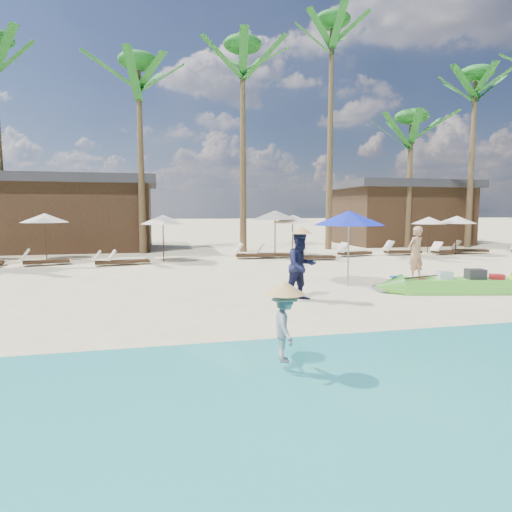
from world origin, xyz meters
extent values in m
plane|color=beige|center=(0.00, 0.00, 0.00)|extent=(240.00, 240.00, 0.00)
cube|color=tan|center=(0.00, -5.00, 0.00)|extent=(240.00, 4.50, 0.01)
cube|color=#58C53C|center=(5.68, 0.53, 0.20)|extent=(3.41, 1.38, 0.40)
cube|color=white|center=(5.68, 0.53, 0.22)|extent=(2.92, 1.09, 0.18)
cube|color=#262628|center=(6.09, 0.45, 0.49)|extent=(0.54, 0.46, 0.37)
cube|color=silver|center=(5.28, 0.67, 0.46)|extent=(0.43, 0.39, 0.29)
cube|color=red|center=(6.64, 0.27, 0.43)|extent=(0.36, 0.32, 0.23)
cylinder|color=red|center=(4.66, 0.80, 0.36)|extent=(0.23, 0.23, 0.09)
cylinder|color=#262628|center=(4.38, 0.76, 0.35)|extent=(0.21, 0.21, 0.08)
sphere|color=#C6C47C|center=(4.08, 0.87, 0.41)|extent=(0.19, 0.19, 0.19)
imported|color=tan|center=(5.88, 3.01, 0.89)|extent=(0.76, 0.62, 1.79)
imported|color=#141637|center=(1.03, 0.60, 0.89)|extent=(1.01, 0.88, 1.78)
imported|color=gray|center=(-0.81, -4.09, 0.69)|extent=(0.45, 0.70, 1.02)
cylinder|color=#99999E|center=(3.08, 2.22, 1.12)|extent=(0.05, 0.05, 2.24)
cone|color=#1323BA|center=(3.08, 2.22, 2.08)|extent=(2.14, 2.14, 0.44)
cylinder|color=#362616|center=(-7.65, 11.82, 1.06)|extent=(0.05, 0.05, 2.12)
cone|color=beige|center=(-7.65, 11.82, 1.97)|extent=(2.12, 2.12, 0.42)
cube|color=#362616|center=(-7.18, 9.80, 0.16)|extent=(1.88, 1.02, 0.13)
cube|color=beige|center=(-7.94, 9.60, 0.47)|extent=(0.54, 0.66, 0.52)
cube|color=#362616|center=(-3.76, 9.27, 0.14)|extent=(1.70, 0.81, 0.12)
cube|color=beige|center=(-4.46, 9.14, 0.43)|extent=(0.45, 0.58, 0.48)
cylinder|color=#362616|center=(-2.32, 9.91, 1.03)|extent=(0.05, 0.05, 2.06)
cone|color=beige|center=(-2.32, 9.91, 1.91)|extent=(2.06, 2.06, 0.41)
cube|color=#362616|center=(-4.34, 9.10, 0.14)|extent=(1.66, 0.74, 0.11)
cube|color=beige|center=(-5.04, 9.00, 0.42)|extent=(0.43, 0.56, 0.47)
cylinder|color=#362616|center=(3.16, 10.89, 1.13)|extent=(0.06, 0.06, 2.26)
cone|color=beige|center=(3.16, 10.89, 2.10)|extent=(2.26, 2.26, 0.45)
cube|color=#362616|center=(2.04, 10.36, 0.17)|extent=(1.92, 0.74, 0.13)
cube|color=beige|center=(1.21, 10.42, 0.50)|extent=(0.46, 0.64, 0.55)
cube|color=#362616|center=(3.09, 10.41, 0.16)|extent=(1.86, 1.09, 0.12)
cube|color=beige|center=(2.35, 10.65, 0.47)|extent=(0.55, 0.67, 0.52)
cylinder|color=#362616|center=(4.02, 10.72, 1.02)|extent=(0.05, 0.05, 2.04)
cone|color=beige|center=(4.02, 10.72, 1.90)|extent=(2.04, 2.04, 0.41)
cube|color=#362616|center=(4.75, 9.12, 0.14)|extent=(1.66, 0.66, 0.11)
cube|color=beige|center=(4.04, 9.18, 0.43)|extent=(0.41, 0.55, 0.47)
cube|color=#362616|center=(7.24, 10.35, 0.16)|extent=(1.85, 0.94, 0.12)
cube|color=beige|center=(6.48, 10.18, 0.47)|extent=(0.51, 0.64, 0.52)
cylinder|color=#362616|center=(11.86, 10.97, 0.96)|extent=(0.05, 0.05, 1.92)
cone|color=beige|center=(11.86, 10.97, 1.79)|extent=(1.92, 1.92, 0.38)
cube|color=#362616|center=(9.97, 10.37, 0.16)|extent=(1.89, 0.67, 0.13)
cube|color=beige|center=(9.15, 10.40, 0.49)|extent=(0.44, 0.62, 0.55)
cylinder|color=#362616|center=(12.78, 9.91, 0.99)|extent=(0.05, 0.05, 1.98)
cone|color=beige|center=(12.78, 9.91, 1.84)|extent=(1.98, 1.98, 0.40)
cube|color=#362616|center=(12.42, 10.10, 0.15)|extent=(1.77, 0.85, 0.12)
cube|color=beige|center=(11.68, 9.96, 0.45)|extent=(0.47, 0.61, 0.50)
cube|color=#362616|center=(14.08, 10.35, 0.15)|extent=(1.82, 1.12, 0.12)
cube|color=beige|center=(13.36, 10.61, 0.46)|extent=(0.56, 0.66, 0.51)
cone|color=brown|center=(-3.36, 14.27, 5.04)|extent=(0.40, 0.40, 10.08)
ellipsoid|color=#186118|center=(-3.36, 14.27, 10.08)|extent=(2.08, 2.08, 0.88)
cone|color=brown|center=(2.15, 14.01, 5.63)|extent=(0.40, 0.40, 11.26)
ellipsoid|color=#186118|center=(2.15, 14.01, 11.26)|extent=(2.08, 2.08, 0.88)
cone|color=brown|center=(7.45, 14.38, 6.58)|extent=(0.40, 0.40, 13.16)
ellipsoid|color=#186118|center=(7.45, 14.38, 13.16)|extent=(2.08, 2.08, 0.88)
cone|color=brown|center=(12.84, 14.52, 4.04)|extent=(0.40, 0.40, 8.07)
ellipsoid|color=#186118|center=(12.84, 14.52, 8.07)|extent=(2.08, 2.08, 0.88)
cone|color=brown|center=(16.57, 13.68, 5.32)|extent=(0.40, 0.40, 10.64)
ellipsoid|color=#186118|center=(16.57, 13.68, 10.64)|extent=(2.08, 2.08, 0.88)
cube|color=#362616|center=(-8.00, 17.50, 1.90)|extent=(10.00, 6.00, 3.80)
cube|color=#2D2D33|center=(-8.00, 17.50, 4.05)|extent=(10.80, 6.60, 0.50)
cube|color=#362616|center=(14.00, 17.50, 1.90)|extent=(8.00, 6.00, 3.80)
cube|color=#2D2D33|center=(14.00, 17.50, 4.05)|extent=(8.80, 6.60, 0.50)
camera|label=1|loc=(-2.49, -9.70, 2.29)|focal=30.00mm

